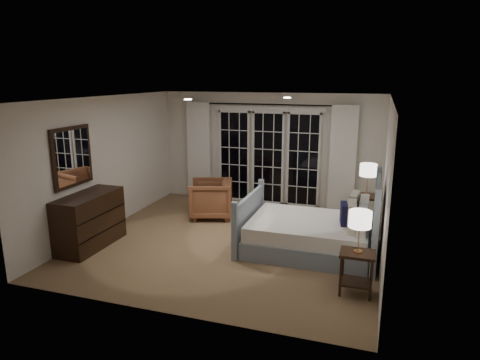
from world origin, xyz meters
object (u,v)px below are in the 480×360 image
(bed, at_px, (313,233))
(lamp_left, at_px, (360,220))
(armchair, at_px, (211,199))
(nightstand_right, at_px, (366,208))
(nightstand_left, at_px, (357,267))
(lamp_right, at_px, (368,170))
(dresser, at_px, (90,221))

(bed, height_order, lamp_left, bed)
(armchair, bearing_deg, nightstand_right, 73.85)
(nightstand_right, distance_m, lamp_left, 2.55)
(nightstand_left, relative_size, lamp_right, 1.00)
(dresser, bearing_deg, lamp_right, 26.38)
(lamp_left, distance_m, lamp_right, 2.49)
(nightstand_right, relative_size, lamp_right, 1.19)
(nightstand_left, height_order, armchair, armchair)
(nightstand_left, height_order, lamp_right, lamp_right)
(bed, relative_size, dresser, 1.65)
(bed, distance_m, nightstand_left, 1.49)
(armchair, height_order, dresser, dresser)
(lamp_left, distance_m, dresser, 4.47)
(lamp_left, xyz_separation_m, dresser, (-4.42, 0.29, -0.59))
(nightstand_left, relative_size, dresser, 0.46)
(nightstand_left, distance_m, lamp_right, 2.61)
(nightstand_left, bearing_deg, lamp_left, 123.69)
(armchair, bearing_deg, lamp_right, 73.85)
(nightstand_right, height_order, armchair, armchair)
(nightstand_right, distance_m, dresser, 4.95)
(lamp_right, relative_size, armchair, 0.69)
(nightstand_right, xyz_separation_m, lamp_left, (-0.01, -2.49, 0.58))
(nightstand_left, bearing_deg, lamp_right, 89.71)
(nightstand_right, distance_m, lamp_right, 0.71)
(bed, xyz_separation_m, nightstand_left, (0.77, -1.28, 0.07))
(nightstand_left, distance_m, lamp_left, 0.66)
(nightstand_left, relative_size, nightstand_right, 0.84)
(nightstand_right, xyz_separation_m, lamp_right, (0.00, 0.00, 0.71))
(nightstand_left, xyz_separation_m, lamp_right, (0.01, 2.49, 0.79))
(lamp_left, relative_size, dresser, 0.44)
(bed, relative_size, nightstand_right, 3.04)
(lamp_right, xyz_separation_m, armchair, (-3.07, -0.09, -0.79))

